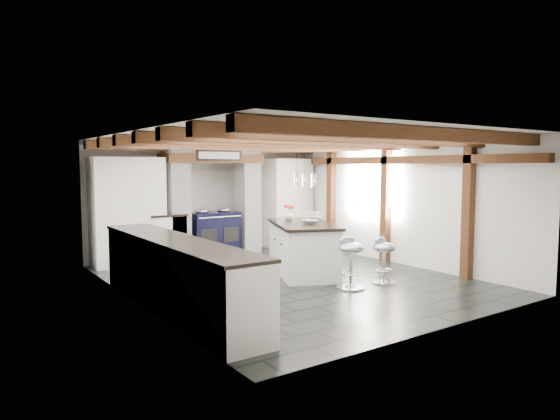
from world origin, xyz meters
TOP-DOWN VIEW (x-y plane):
  - ground at (0.00, 0.00)m, footprint 6.00×6.00m
  - room_shell at (-0.61, 1.42)m, footprint 6.00×6.03m
  - range_cooker at (0.00, 2.68)m, footprint 1.00×0.63m
  - kitchen_island at (0.45, 0.22)m, footprint 1.55×1.99m
  - bar_stool_near at (1.07, -1.06)m, footprint 0.39×0.39m
  - bar_stool_far at (0.40, -1.02)m, footprint 0.44×0.44m

SIDE VIEW (x-z plane):
  - ground at x=0.00m, z-range 0.00..0.00m
  - kitchen_island at x=0.45m, z-range -0.14..1.03m
  - bar_stool_near at x=1.07m, z-range 0.09..0.81m
  - range_cooker at x=0.00m, z-range -0.03..0.96m
  - bar_stool_far at x=0.40m, z-range 0.10..0.88m
  - room_shell at x=-0.61m, z-range -1.93..4.07m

